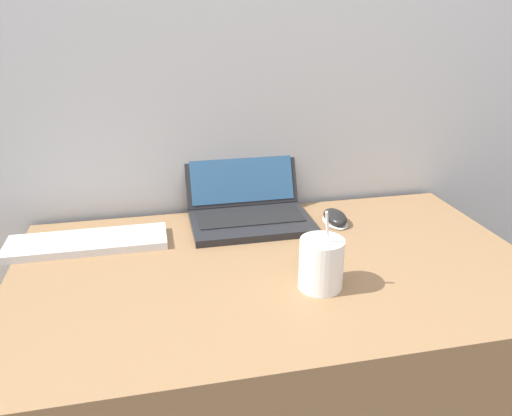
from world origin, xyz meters
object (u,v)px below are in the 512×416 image
Objects in this scene: computer_mouse at (335,218)px; external_keyboard at (87,242)px; drink_cup at (321,263)px; laptop at (247,203)px.

external_keyboard is (-0.68, -0.01, -0.01)m from computer_mouse.
computer_mouse is at bearing 64.24° from drink_cup.
computer_mouse is at bearing -18.92° from laptop.
computer_mouse is 0.28× the size of external_keyboard.
laptop reaches higher than external_keyboard.
laptop reaches higher than computer_mouse.
laptop is 0.25m from computer_mouse.
laptop is 0.83× the size of external_keyboard.
drink_cup is at bearing -31.58° from external_keyboard.
external_keyboard is at bearing -179.52° from computer_mouse.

